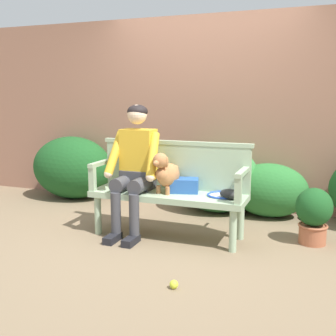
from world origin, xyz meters
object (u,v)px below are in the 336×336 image
object	(u,v)px
person_seated	(135,164)
sports_bag	(184,185)
tennis_ball	(174,284)
potted_plant	(314,213)
garden_bench	(168,199)
tennis_racket	(223,194)
baseball_glove	(230,194)
dog_on_bench	(166,173)

from	to	relation	value
person_seated	sports_bag	world-z (taller)	person_seated
tennis_ball	potted_plant	xyz separation A→B (m)	(0.93, 1.38, 0.27)
garden_bench	potted_plant	bearing A→B (deg)	12.50
person_seated	tennis_ball	world-z (taller)	person_seated
sports_bag	potted_plant	size ratio (longest dim) A/B	0.51
tennis_racket	baseball_glove	distance (m)	0.15
baseball_glove	potted_plant	xyz separation A→B (m)	(0.75, 0.33, -0.20)
garden_bench	sports_bag	world-z (taller)	sports_bag
potted_plant	baseball_glove	bearing A→B (deg)	-156.06
person_seated	tennis_racket	size ratio (longest dim) A/B	2.34
tennis_racket	tennis_ball	world-z (taller)	tennis_racket
person_seated	sports_bag	distance (m)	0.55
garden_bench	baseball_glove	distance (m)	0.65
tennis_ball	tennis_racket	bearing A→B (deg)	85.69
garden_bench	dog_on_bench	world-z (taller)	dog_on_bench
person_seated	sports_bag	bearing A→B (deg)	9.89
sports_bag	tennis_racket	bearing A→B (deg)	0.83
baseball_glove	potted_plant	distance (m)	0.84
garden_bench	tennis_ball	distance (m)	1.22
person_seated	tennis_ball	xyz separation A→B (m)	(0.81, -1.06, -0.70)
sports_bag	potted_plant	xyz separation A→B (m)	(1.24, 0.23, -0.23)
person_seated	baseball_glove	size ratio (longest dim) A/B	6.04
sports_bag	dog_on_bench	bearing A→B (deg)	-146.55
garden_bench	person_seated	bearing A→B (deg)	-178.23
person_seated	tennis_ball	size ratio (longest dim) A/B	20.14
dog_on_bench	potted_plant	xyz separation A→B (m)	(1.40, 0.34, -0.36)
garden_bench	baseball_glove	bearing A→B (deg)	-2.24
person_seated	tennis_ball	bearing A→B (deg)	-52.79
person_seated	potted_plant	world-z (taller)	person_seated
tennis_ball	person_seated	bearing A→B (deg)	127.21
potted_plant	sports_bag	bearing A→B (deg)	-169.44
dog_on_bench	potted_plant	world-z (taller)	dog_on_bench
tennis_racket	baseball_glove	bearing A→B (deg)	-48.23
baseball_glove	potted_plant	size ratio (longest dim) A/B	0.40
garden_bench	sports_bag	distance (m)	0.21
garden_bench	sports_bag	xyz separation A→B (m)	(0.15, 0.08, 0.13)
dog_on_bench	potted_plant	distance (m)	1.48
tennis_racket	potted_plant	xyz separation A→B (m)	(0.84, 0.23, -0.17)
person_seated	dog_on_bench	size ratio (longest dim) A/B	3.19
potted_plant	person_seated	bearing A→B (deg)	-169.63
person_seated	dog_on_bench	xyz separation A→B (m)	(0.34, -0.02, -0.06)
baseball_glove	tennis_ball	bearing A→B (deg)	-67.93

